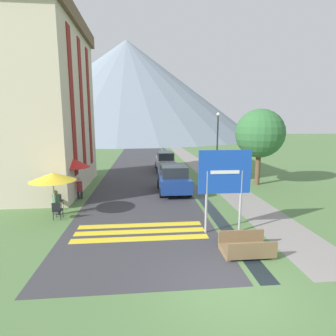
{
  "coord_description": "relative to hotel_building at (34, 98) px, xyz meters",
  "views": [
    {
      "loc": [
        -2.31,
        -6.41,
        4.52
      ],
      "look_at": [
        -0.78,
        10.0,
        1.68
      ],
      "focal_mm": 28.0,
      "sensor_mm": 36.0,
      "label": 1
    }
  ],
  "objects": [
    {
      "name": "footpath",
      "position": [
        13.0,
        18.0,
        -6.1
      ],
      "size": [
        2.2,
        60.0,
        0.01
      ],
      "color": "gray",
      "rests_on": "ground_plane"
    },
    {
      "name": "cafe_umbrella_front_yellow",
      "position": [
        2.76,
        -5.78,
        -4.11
      ],
      "size": [
        2.14,
        2.14,
        2.19
      ],
      "color": "#B7B2A8",
      "rests_on": "ground_plane"
    },
    {
      "name": "road_sign",
      "position": [
        10.34,
        -8.28,
        -3.8
      ],
      "size": [
        2.17,
        0.11,
        3.45
      ],
      "color": "#9E9EA3",
      "rests_on": "ground_plane"
    },
    {
      "name": "cafe_umbrella_middle_red",
      "position": [
        2.92,
        -2.83,
        -3.87
      ],
      "size": [
        1.99,
        1.99,
        2.5
      ],
      "color": "#B7B2A8",
      "rests_on": "ground_plane"
    },
    {
      "name": "cafe_chair_middle",
      "position": [
        2.66,
        -3.32,
        -5.59
      ],
      "size": [
        0.4,
        0.4,
        0.85
      ],
      "rotation": [
        0.0,
        0.0,
        0.01
      ],
      "color": "black",
      "rests_on": "ground_plane"
    },
    {
      "name": "tree_by_path",
      "position": [
        15.45,
        -0.09,
        -2.34
      ],
      "size": [
        3.5,
        3.5,
        5.53
      ],
      "color": "brown",
      "rests_on": "ground_plane"
    },
    {
      "name": "mountain_distant",
      "position": [
        2.27,
        68.04,
        8.77
      ],
      "size": [
        79.59,
        79.59,
        29.74
      ],
      "color": "gray",
      "rests_on": "ground_plane"
    },
    {
      "name": "hotel_building",
      "position": [
        0.0,
        0.0,
        0.0
      ],
      "size": [
        6.48,
        9.26,
        11.33
      ],
      "color": "beige",
      "rests_on": "ground_plane"
    },
    {
      "name": "parked_car_far",
      "position": [
        9.12,
        6.29,
        -5.19
      ],
      "size": [
        1.77,
        4.54,
        1.82
      ],
      "color": "#B2B2B7",
      "rests_on": "ground_plane"
    },
    {
      "name": "crosswalk_marking",
      "position": [
        6.9,
        -7.94,
        -6.09
      ],
      "size": [
        5.44,
        1.84,
        0.01
      ],
      "color": "yellow",
      "rests_on": "ground_plane"
    },
    {
      "name": "drainage_channel",
      "position": [
        10.6,
        18.0,
        -6.1
      ],
      "size": [
        0.6,
        60.0,
        0.0
      ],
      "color": "black",
      "rests_on": "ground_plane"
    },
    {
      "name": "footbridge",
      "position": [
        10.6,
        -10.17,
        -5.87
      ],
      "size": [
        1.7,
        1.1,
        0.65
      ],
      "color": "brown",
      "rests_on": "ground_plane"
    },
    {
      "name": "ground_plane",
      "position": [
        9.4,
        8.0,
        -6.1
      ],
      "size": [
        160.0,
        160.0,
        0.0
      ],
      "primitive_type": "plane",
      "color": "#517542"
    },
    {
      "name": "person_seated_near",
      "position": [
        2.72,
        -5.49,
        -5.4
      ],
      "size": [
        0.32,
        0.32,
        1.26
      ],
      "color": "#282833",
      "rests_on": "ground_plane"
    },
    {
      "name": "cafe_chair_far_left",
      "position": [
        2.76,
        -2.18,
        -5.59
      ],
      "size": [
        0.4,
        0.4,
        0.85
      ],
      "rotation": [
        0.0,
        0.0,
        0.03
      ],
      "color": "black",
      "rests_on": "ground_plane"
    },
    {
      "name": "road",
      "position": [
        6.9,
        18.0,
        -6.1
      ],
      "size": [
        6.4,
        60.0,
        0.01
      ],
      "color": "#38383D",
      "rests_on": "ground_plane"
    },
    {
      "name": "cafe_chair_near_right",
      "position": [
        2.55,
        -4.62,
        -5.59
      ],
      "size": [
        0.4,
        0.4,
        0.85
      ],
      "rotation": [
        0.0,
        0.0,
        0.45
      ],
      "color": "black",
      "rests_on": "ground_plane"
    },
    {
      "name": "parked_car_near",
      "position": [
        9.0,
        -1.76,
        -5.19
      ],
      "size": [
        1.98,
        3.87,
        1.82
      ],
      "color": "navy",
      "rests_on": "ground_plane"
    },
    {
      "name": "streetlamp",
      "position": [
        12.87,
        1.77,
        -2.96
      ],
      "size": [
        0.28,
        0.28,
        5.31
      ],
      "color": "#515156",
      "rests_on": "ground_plane"
    },
    {
      "name": "person_standing_terrace",
      "position": [
        2.49,
        -4.04,
        -5.06
      ],
      "size": [
        0.32,
        0.32,
        1.78
      ],
      "color": "#282833",
      "rests_on": "ground_plane"
    },
    {
      "name": "cafe_chair_nearest",
      "position": [
        2.98,
        -6.18,
        -5.59
      ],
      "size": [
        0.4,
        0.4,
        0.85
      ],
      "rotation": [
        0.0,
        0.0,
        -0.36
      ],
      "color": "black",
      "rests_on": "ground_plane"
    },
    {
      "name": "person_seated_far",
      "position": [
        3.22,
        -2.72,
        -5.41
      ],
      "size": [
        0.32,
        0.32,
        1.25
      ],
      "color": "#282833",
      "rests_on": "ground_plane"
    }
  ]
}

